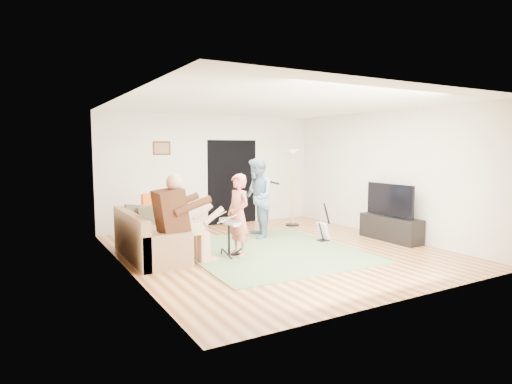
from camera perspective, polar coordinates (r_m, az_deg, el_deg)
floor at (r=8.09m, az=2.90°, el=-7.76°), size 6.00×6.00×0.00m
walls at (r=7.88m, az=2.95°, el=1.82°), size 5.50×6.00×2.70m
ceiling at (r=7.89m, az=3.01°, el=11.64°), size 6.00×6.00×0.00m
window_blinds at (r=6.99m, az=-17.31°, el=2.67°), size 0.00×2.05×2.05m
doorway at (r=10.77m, az=-3.18°, el=1.34°), size 2.10×0.00×2.10m
picture_frame at (r=10.06m, az=-12.47°, el=5.73°), size 0.42×0.03×0.32m
area_rug at (r=8.00m, az=1.88°, el=-7.84°), size 3.13×3.50×0.02m
sofa at (r=7.72m, az=-14.47°, el=-6.54°), size 0.83×2.01×0.81m
drummer at (r=7.18m, az=-9.79°, el=-4.86°), size 0.97×0.54×1.49m
drum_kit at (r=7.57m, az=-3.62°, el=-6.46°), size 0.36×0.65×0.67m
singer at (r=7.54m, az=-2.38°, el=-3.11°), size 0.42×0.57×1.46m
microphone at (r=7.59m, az=-1.05°, el=-0.31°), size 0.06×0.06×0.24m
guitarist at (r=9.04m, az=0.11°, el=-0.80°), size 0.89×1.00×1.71m
guitar_held at (r=9.11m, az=1.21°, el=1.19°), size 0.26×0.61×0.26m
guitar_spare at (r=8.88m, az=8.96°, el=-5.09°), size 0.28×0.26×0.79m
torchiere_lamp at (r=10.47m, az=4.94°, el=2.47°), size 0.33×0.33×1.87m
dining_chair at (r=8.81m, az=-13.19°, el=-4.40°), size 0.52×0.54×1.00m
tv_cabinet at (r=9.30m, az=17.51°, el=-4.64°), size 0.40×1.40×0.50m
television at (r=9.18m, az=17.41°, el=-0.99°), size 0.06×1.19×0.66m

